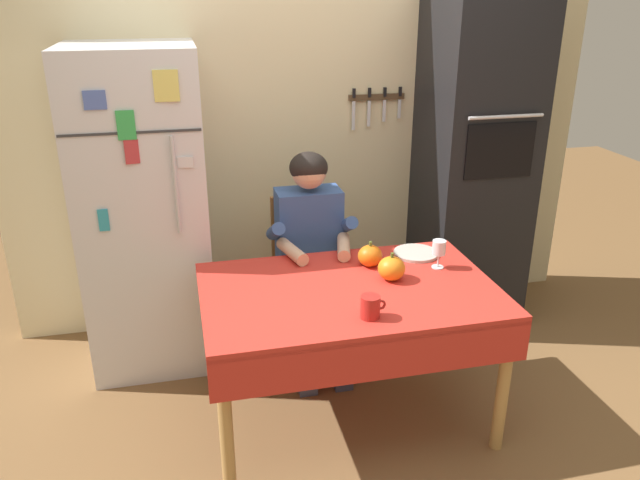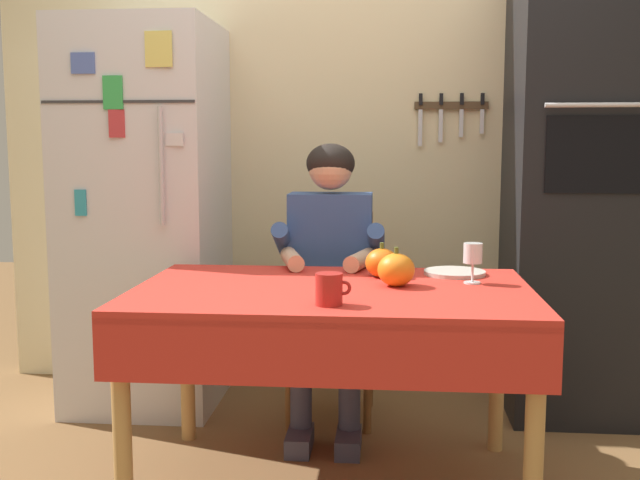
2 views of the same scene
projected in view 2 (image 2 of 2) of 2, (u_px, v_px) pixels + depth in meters
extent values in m
cube|color=beige|center=(361.00, 132.00, 3.82)|extent=(3.70, 0.10, 2.60)
cube|color=#4C3823|center=(451.00, 105.00, 3.70)|extent=(0.36, 0.02, 0.04)
cube|color=silver|center=(420.00, 128.00, 3.72)|extent=(0.02, 0.01, 0.18)
cube|color=black|center=(421.00, 99.00, 3.70)|extent=(0.02, 0.01, 0.06)
cube|color=silver|center=(441.00, 126.00, 3.71)|extent=(0.02, 0.01, 0.16)
cube|color=black|center=(441.00, 99.00, 3.69)|extent=(0.02, 0.01, 0.06)
cube|color=silver|center=(461.00, 123.00, 3.70)|extent=(0.02, 0.01, 0.13)
cube|color=black|center=(462.00, 99.00, 3.69)|extent=(0.02, 0.01, 0.06)
cube|color=silver|center=(482.00, 122.00, 3.69)|extent=(0.02, 0.01, 0.12)
cube|color=black|center=(483.00, 99.00, 3.68)|extent=(0.02, 0.01, 0.06)
cube|color=silver|center=(147.00, 217.00, 3.58)|extent=(0.68, 0.68, 1.80)
cylinder|color=silver|center=(161.00, 166.00, 3.17)|extent=(0.02, 0.02, 0.50)
cube|color=#333335|center=(117.00, 102.00, 3.17)|extent=(0.67, 0.01, 0.01)
cube|color=teal|center=(81.00, 203.00, 3.24)|extent=(0.05, 0.01, 0.11)
cube|color=#E5D666|center=(159.00, 49.00, 3.12)|extent=(0.12, 0.02, 0.15)
cube|color=green|center=(113.00, 92.00, 3.17)|extent=(0.09, 0.01, 0.14)
cube|color=silver|center=(175.00, 139.00, 3.17)|extent=(0.08, 0.02, 0.05)
cube|color=#B73338|center=(117.00, 124.00, 3.18)|extent=(0.07, 0.02, 0.12)
cube|color=#4C66B7|center=(83.00, 63.00, 3.16)|extent=(0.10, 0.01, 0.09)
cube|color=black|center=(578.00, 187.00, 3.42)|extent=(0.60, 0.60, 2.10)
cube|color=black|center=(598.00, 154.00, 3.10)|extent=(0.42, 0.01, 0.32)
cylinder|color=silver|center=(602.00, 105.00, 3.05)|extent=(0.45, 0.02, 0.02)
cylinder|color=tan|center=(122.00, 428.00, 2.38)|extent=(0.06, 0.06, 0.70)
cylinder|color=tan|center=(187.00, 359.00, 3.15)|extent=(0.06, 0.06, 0.70)
cylinder|color=tan|center=(534.00, 442.00, 2.27)|extent=(0.06, 0.06, 0.70)
cylinder|color=tan|center=(497.00, 367.00, 3.04)|extent=(0.06, 0.06, 0.70)
cube|color=red|center=(333.00, 293.00, 2.67)|extent=(1.40, 0.90, 0.04)
cube|color=red|center=(322.00, 355.00, 2.24)|extent=(1.40, 0.01, 0.20)
cube|color=brown|center=(331.00, 325.00, 3.39)|extent=(0.40, 0.40, 0.04)
cube|color=brown|center=(334.00, 262.00, 3.53)|extent=(0.36, 0.04, 0.48)
cylinder|color=brown|center=(289.00, 384.00, 3.26)|extent=(0.04, 0.04, 0.41)
cylinder|color=brown|center=(298.00, 362.00, 3.60)|extent=(0.04, 0.04, 0.41)
cylinder|color=brown|center=(367.00, 387.00, 3.23)|extent=(0.04, 0.04, 0.41)
cylinder|color=brown|center=(369.00, 364.00, 3.57)|extent=(0.04, 0.04, 0.41)
cube|color=#38384C|center=(300.00, 441.00, 3.07)|extent=(0.10, 0.22, 0.08)
cube|color=#38384C|center=(348.00, 443.00, 3.05)|extent=(0.10, 0.22, 0.08)
cylinder|color=#38384C|center=(301.00, 391.00, 3.11)|extent=(0.09, 0.09, 0.38)
cylinder|color=#38384C|center=(349.00, 393.00, 3.09)|extent=(0.09, 0.09, 0.38)
cube|color=#38384C|center=(307.00, 318.00, 3.23)|extent=(0.12, 0.40, 0.11)
cube|color=#38384C|center=(349.00, 319.00, 3.21)|extent=(0.12, 0.40, 0.11)
cube|color=#33518E|center=(331.00, 248.00, 3.30)|extent=(0.36, 0.20, 0.48)
cylinder|color=#33518E|center=(283.00, 240.00, 3.25)|extent=(0.07, 0.26, 0.18)
cylinder|color=#33518E|center=(376.00, 241.00, 3.21)|extent=(0.07, 0.26, 0.18)
cylinder|color=#D8A884|center=(292.00, 259.00, 3.08)|extent=(0.13, 0.27, 0.07)
cylinder|color=#D8A884|center=(360.00, 260.00, 3.06)|extent=(0.13, 0.27, 0.07)
sphere|color=#D8A884|center=(330.00, 168.00, 3.24)|extent=(0.19, 0.19, 0.19)
ellipsoid|color=black|center=(331.00, 163.00, 3.25)|extent=(0.21, 0.21, 0.17)
cylinder|color=#B2231E|center=(329.00, 289.00, 2.36)|extent=(0.09, 0.09, 0.10)
torus|color=#B2231E|center=(344.00, 288.00, 2.36)|extent=(0.05, 0.01, 0.05)
cylinder|color=white|center=(472.00, 283.00, 2.73)|extent=(0.06, 0.06, 0.01)
cylinder|color=white|center=(472.00, 272.00, 2.73)|extent=(0.01, 0.01, 0.07)
cylinder|color=white|center=(473.00, 253.00, 2.72)|extent=(0.07, 0.07, 0.07)
ellipsoid|color=orange|center=(382.00, 263.00, 2.86)|extent=(0.13, 0.13, 0.11)
cylinder|color=#4C6023|center=(382.00, 246.00, 2.85)|extent=(0.02, 0.02, 0.02)
ellipsoid|color=orange|center=(396.00, 270.00, 2.68)|extent=(0.13, 0.13, 0.12)
cylinder|color=#4C6023|center=(396.00, 250.00, 2.67)|extent=(0.02, 0.02, 0.02)
cylinder|color=#B7B2A8|center=(455.00, 273.00, 2.92)|extent=(0.24, 0.24, 0.02)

